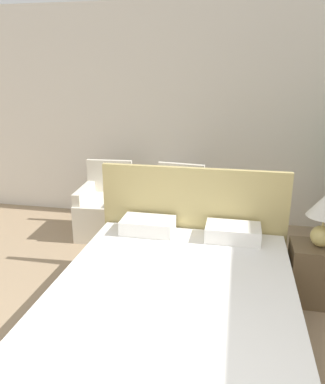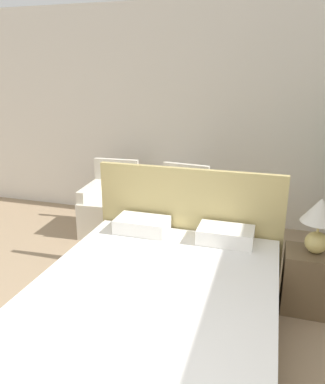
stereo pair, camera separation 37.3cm
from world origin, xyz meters
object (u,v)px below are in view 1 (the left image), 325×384
Objects in this scene: armchair_near_window_left at (105,212)px; table_lamp at (325,213)px; side_table at (138,220)px; bed at (175,309)px; nightstand at (315,273)px; armchair_near_window_right at (174,217)px.

table_lamp is (2.42, -1.07, 0.58)m from armchair_near_window_left.
table_lamp is at bearing -27.51° from side_table.
table_lamp reaches higher than side_table.
table_lamp is (1.18, 0.80, 0.58)m from bed.
table_lamp is at bearing -27.93° from armchair_near_window_left.
bed is 1.53m from table_lamp.
nightstand is 1.20× the size of side_table.
armchair_near_window_left is 0.91m from armchair_near_window_right.
armchair_near_window_left is 1.64× the size of nightstand.
armchair_near_window_right is 1.98× the size of side_table.
bed is 4.06× the size of nightstand.
armchair_near_window_left and armchair_near_window_right have the same top height.
armchair_near_window_right reaches higher than side_table.
nightstand reaches higher than side_table.
table_lamp is 2.30m from side_table.
armchair_near_window_right is at bearing 144.20° from nightstand.
nightstand is (1.16, 0.79, -0.01)m from bed.
bed is 1.41m from nightstand.
armchair_near_window_left is 2.70m from table_lamp.
bed is 4.89× the size of side_table.
side_table is at bearing 152.49° from table_lamp.
side_table is at bearing -167.47° from armchair_near_window_right.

